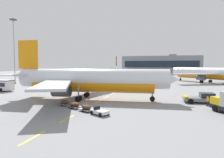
# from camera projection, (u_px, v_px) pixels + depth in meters

# --- Properties ---
(ground) EXTENTS (400.00, 400.00, 0.00)m
(ground) POSITION_uv_depth(u_px,v_px,m) (203.00, 92.00, 51.07)
(ground) COLOR gray
(apron_paint_markings) EXTENTS (8.00, 92.28, 0.01)m
(apron_paint_markings) POSITION_uv_depth(u_px,v_px,m) (116.00, 91.00, 52.82)
(apron_paint_markings) COLOR yellow
(apron_paint_markings) RESTS_ON ground
(airliner_foreground) EXTENTS (34.81, 34.54, 12.20)m
(airliner_foreground) POSITION_uv_depth(u_px,v_px,m) (89.00, 80.00, 40.12)
(airliner_foreground) COLOR silver
(airliner_foreground) RESTS_ON ground
(pushback_tug) EXTENTS (6.08, 3.34, 2.08)m
(pushback_tug) POSITION_uv_depth(u_px,v_px,m) (202.00, 98.00, 36.57)
(pushback_tug) COLOR slate
(pushback_tug) RESTS_ON ground
(airliner_mid_left) EXTENTS (35.22, 35.91, 12.63)m
(airliner_mid_left) POSITION_uv_depth(u_px,v_px,m) (115.00, 71.00, 111.42)
(airliner_mid_left) COLOR silver
(airliner_mid_left) RESTS_ON ground
(airliner_far_center) EXTENTS (27.91, 30.34, 12.10)m
(airliner_far_center) POSITION_uv_depth(u_px,v_px,m) (203.00, 73.00, 81.19)
(airliner_far_center) COLOR silver
(airliner_far_center) RESTS_ON ground
(catering_truck) EXTENTS (7.40, 4.36, 3.14)m
(catering_truck) POSITION_uv_depth(u_px,v_px,m) (77.00, 82.00, 63.72)
(catering_truck) COLOR black
(catering_truck) RESTS_ON ground
(baggage_train) EXTENTS (10.67, 7.27, 1.14)m
(baggage_train) POSITION_uv_depth(u_px,v_px,m) (80.00, 106.00, 30.89)
(baggage_train) COLOR silver
(baggage_train) RESTS_ON ground
(ground_crew_worker) EXTENTS (0.46, 0.56, 1.70)m
(ground_crew_worker) POSITION_uv_depth(u_px,v_px,m) (208.00, 101.00, 33.53)
(ground_crew_worker) COLOR #232328
(ground_crew_worker) RESTS_ON ground
(apron_light_mast_near) EXTENTS (1.80, 1.80, 24.32)m
(apron_light_mast_near) POSITION_uv_depth(u_px,v_px,m) (14.00, 44.00, 75.07)
(apron_light_mast_near) COLOR slate
(apron_light_mast_near) RESTS_ON ground
(terminal_satellite) EXTENTS (62.90, 22.51, 16.41)m
(terminal_satellite) POSITION_uv_depth(u_px,v_px,m) (161.00, 65.00, 169.23)
(terminal_satellite) COLOR gray
(terminal_satellite) RESTS_ON ground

